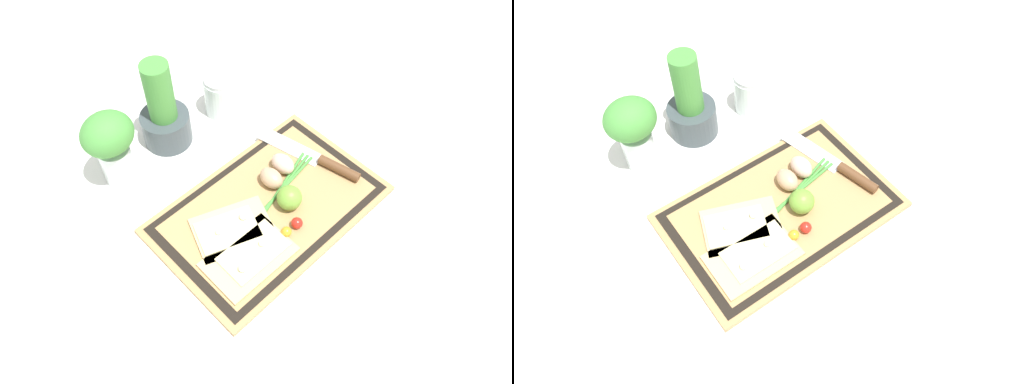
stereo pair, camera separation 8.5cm
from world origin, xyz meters
TOP-DOWN VIEW (x-y plane):
  - ground_plane at (0.00, 0.00)m, footprint 6.00×6.00m
  - cutting_board at (0.00, 0.00)m, footprint 0.49×0.31m
  - pizza_slice_near at (-0.11, -0.06)m, footprint 0.18×0.12m
  - pizza_slice_far at (-0.10, 0.01)m, footprint 0.19×0.17m
  - knife at (0.18, -0.00)m, footprint 0.09×0.26m
  - egg_brown at (0.05, 0.04)m, footprint 0.04×0.06m
  - egg_pink at (0.10, 0.05)m, footprint 0.04×0.06m
  - lime at (0.04, -0.03)m, footprint 0.05×0.05m
  - cherry_tomato_red at (0.01, -0.08)m, footprint 0.02×0.02m
  - cherry_tomato_yellow at (-0.02, -0.07)m, footprint 0.02×0.02m
  - scallion_bunch at (0.02, 0.01)m, footprint 0.30×0.09m
  - herb_pot at (-0.03, 0.32)m, footprint 0.12×0.12m
  - sauce_jar at (0.13, 0.30)m, footprint 0.08×0.08m
  - herb_glass at (-0.18, 0.30)m, footprint 0.11×0.10m

SIDE VIEW (x-z plane):
  - ground_plane at x=0.00m, z-range 0.00..0.00m
  - cutting_board at x=0.00m, z-range 0.00..0.01m
  - scallion_bunch at x=0.02m, z-range 0.02..0.02m
  - pizza_slice_near at x=-0.11m, z-range 0.01..0.03m
  - pizza_slice_far at x=-0.10m, z-range 0.01..0.03m
  - knife at x=0.18m, z-range 0.01..0.03m
  - cherry_tomato_yellow at x=-0.02m, z-range 0.02..0.04m
  - cherry_tomato_red at x=0.01m, z-range 0.02..0.04m
  - egg_brown at x=0.05m, z-range 0.02..0.06m
  - egg_pink at x=0.10m, z-range 0.02..0.06m
  - lime at x=0.04m, z-range 0.02..0.07m
  - sauce_jar at x=0.13m, z-range -0.01..0.10m
  - herb_pot at x=-0.03m, z-range -0.03..0.19m
  - herb_glass at x=-0.18m, z-range 0.02..0.22m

